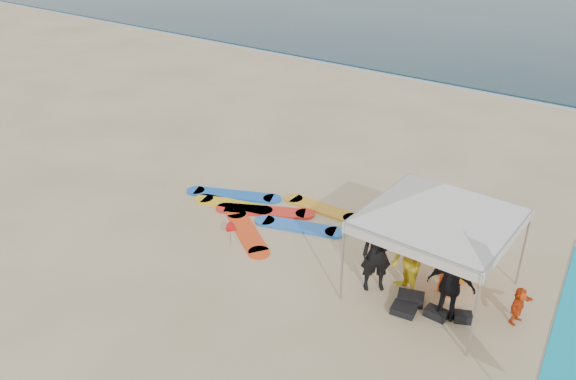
# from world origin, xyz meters

# --- Properties ---
(ground) EXTENTS (120.00, 120.00, 0.00)m
(ground) POSITION_xyz_m (0.00, 0.00, 0.00)
(ground) COLOR beige
(ground) RESTS_ON ground
(shoreline_foam) EXTENTS (160.00, 1.20, 0.01)m
(shoreline_foam) POSITION_xyz_m (0.00, 18.20, 0.00)
(shoreline_foam) COLOR silver
(shoreline_foam) RESTS_ON ground
(person_black_a) EXTENTS (0.82, 0.80, 1.90)m
(person_black_a) POSITION_xyz_m (2.89, 1.80, 0.95)
(person_black_a) COLOR black
(person_black_a) RESTS_ON ground
(person_yellow) EXTENTS (1.02, 0.98, 1.65)m
(person_yellow) POSITION_xyz_m (3.54, 2.01, 0.83)
(person_yellow) COLOR yellow
(person_yellow) RESTS_ON ground
(person_orange_a) EXTENTS (1.46, 1.27, 1.96)m
(person_orange_a) POSITION_xyz_m (4.27, 2.62, 0.98)
(person_orange_a) COLOR #FB5116
(person_orange_a) RESTS_ON ground
(person_black_b) EXTENTS (1.03, 0.55, 1.68)m
(person_black_b) POSITION_xyz_m (4.61, 1.81, 0.84)
(person_black_b) COLOR black
(person_black_b) RESTS_ON ground
(person_orange_b) EXTENTS (1.12, 0.97, 1.93)m
(person_orange_b) POSITION_xyz_m (4.20, 3.22, 0.97)
(person_orange_b) COLOR orange
(person_orange_b) RESTS_ON ground
(person_seated) EXTENTS (0.42, 0.82, 0.84)m
(person_seated) POSITION_xyz_m (5.80, 2.58, 0.42)
(person_seated) COLOR #E14914
(person_seated) RESTS_ON ground
(canopy_tent) EXTENTS (4.11, 4.11, 3.10)m
(canopy_tent) POSITION_xyz_m (3.94, 2.45, 2.70)
(canopy_tent) COLOR #A5A5A8
(canopy_tent) RESTS_ON ground
(feather_flag) EXTENTS (0.61, 0.04, 3.61)m
(feather_flag) POSITION_xyz_m (7.04, 0.11, 2.13)
(feather_flag) COLOR #A5A5A8
(feather_flag) RESTS_ON ground
(marker_pennant) EXTENTS (0.28, 0.28, 0.64)m
(marker_pennant) POSITION_xyz_m (-0.83, 1.16, 0.49)
(marker_pennant) COLOR #A5A5A8
(marker_pennant) RESTS_ON ground
(gear_pile) EXTENTS (1.69, 0.95, 0.22)m
(gear_pile) POSITION_xyz_m (4.11, 1.71, 0.10)
(gear_pile) COLOR black
(gear_pile) RESTS_ON ground
(surfboard_spread) EXTENTS (4.87, 3.37, 0.07)m
(surfboard_spread) POSITION_xyz_m (-1.27, 2.93, 0.04)
(surfboard_spread) COLOR #FF4715
(surfboard_spread) RESTS_ON ground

